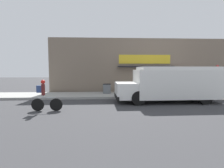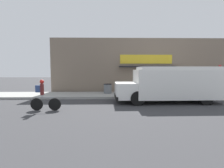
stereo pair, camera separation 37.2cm
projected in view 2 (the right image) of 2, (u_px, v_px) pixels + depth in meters
ground_plane at (163, 99)px, 12.50m from camera, size 70.00×70.00×0.00m
sidewalk at (157, 95)px, 13.95m from camera, size 28.00×2.92×0.16m
storefront at (152, 66)px, 15.50m from camera, size 17.87×0.98×4.85m
school_bus at (171, 84)px, 11.15m from camera, size 6.64×2.64×2.28m
cyclist at (43, 95)px, 8.93m from camera, size 1.57×0.21×1.59m
stop_sign_post at (219, 75)px, 12.93m from camera, size 0.45×0.45×2.33m
trash_bin at (108, 89)px, 14.25m from camera, size 0.65×0.65×0.77m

